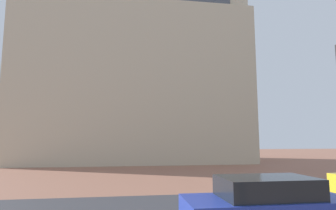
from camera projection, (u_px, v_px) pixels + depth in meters
The scene contains 3 objects.
ground_plane at pixel (183, 203), 10.82m from camera, with size 120.00×120.00×0.00m, color #93604C.
landmark_building at pixel (131, 72), 33.14m from camera, with size 25.08×12.41×32.77m.
car_blue at pixel (267, 206), 7.49m from camera, with size 4.53×2.04×1.45m.
Camera 1 is at (-2.29, -0.99, 2.45)m, focal length 29.70 mm.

